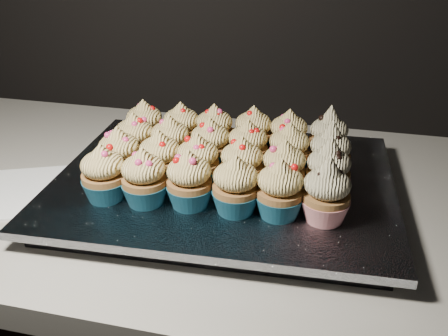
{
  "coord_description": "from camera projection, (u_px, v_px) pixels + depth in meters",
  "views": [
    {
      "loc": [
        0.4,
        1.02,
        1.29
      ],
      "look_at": [
        0.24,
        1.67,
        0.95
      ],
      "focal_mm": 40.0,
      "sensor_mm": 36.0,
      "label": 1
    }
  ],
  "objects": [
    {
      "name": "worktop",
      "position": [
        91.0,
        182.0,
        0.86
      ],
      "size": [
        2.44,
        0.64,
        0.04
      ],
      "primitive_type": "cube",
      "color": "beige",
      "rests_on": "cabinet"
    },
    {
      "name": "napkin",
      "position": [
        24.0,
        192.0,
        0.78
      ],
      "size": [
        0.21,
        0.21,
        0.0
      ],
      "primitive_type": "cube",
      "rotation": [
        0.0,
        0.0,
        0.4
      ],
      "color": "white",
      "rests_on": "worktop"
    },
    {
      "name": "baking_tray",
      "position": [
        224.0,
        190.0,
        0.77
      ],
      "size": [
        0.49,
        0.38,
        0.02
      ],
      "primitive_type": "cube",
      "rotation": [
        0.0,
        0.0,
        0.05
      ],
      "color": "black",
      "rests_on": "worktop"
    },
    {
      "name": "foil_lining",
      "position": [
        224.0,
        181.0,
        0.76
      ],
      "size": [
        0.53,
        0.42,
        0.01
      ],
      "primitive_type": "cube",
      "rotation": [
        0.0,
        0.0,
        0.05
      ],
      "color": "silver",
      "rests_on": "baking_tray"
    },
    {
      "name": "cupcake_0",
      "position": [
        104.0,
        175.0,
        0.69
      ],
      "size": [
        0.06,
        0.06,
        0.08
      ],
      "color": "#185A73",
      "rests_on": "foil_lining"
    },
    {
      "name": "cupcake_1",
      "position": [
        144.0,
        179.0,
        0.68
      ],
      "size": [
        0.06,
        0.06,
        0.08
      ],
      "color": "#185A73",
      "rests_on": "foil_lining"
    },
    {
      "name": "cupcake_2",
      "position": [
        189.0,
        181.0,
        0.67
      ],
      "size": [
        0.06,
        0.06,
        0.08
      ],
      "color": "#185A73",
      "rests_on": "foil_lining"
    },
    {
      "name": "cupcake_3",
      "position": [
        236.0,
        187.0,
        0.66
      ],
      "size": [
        0.06,
        0.06,
        0.08
      ],
      "color": "#185A73",
      "rests_on": "foil_lining"
    },
    {
      "name": "cupcake_4",
      "position": [
        280.0,
        191.0,
        0.65
      ],
      "size": [
        0.06,
        0.06,
        0.08
      ],
      "color": "#185A73",
      "rests_on": "foil_lining"
    },
    {
      "name": "cupcake_5",
      "position": [
        326.0,
        193.0,
        0.64
      ],
      "size": [
        0.06,
        0.06,
        0.1
      ],
      "color": "red",
      "rests_on": "foil_lining"
    },
    {
      "name": "cupcake_6",
      "position": [
        120.0,
        155.0,
        0.74
      ],
      "size": [
        0.06,
        0.06,
        0.08
      ],
      "color": "#185A73",
      "rests_on": "foil_lining"
    },
    {
      "name": "cupcake_7",
      "position": [
        160.0,
        159.0,
        0.73
      ],
      "size": [
        0.06,
        0.06,
        0.08
      ],
      "color": "#185A73",
      "rests_on": "foil_lining"
    },
    {
      "name": "cupcake_8",
      "position": [
        198.0,
        162.0,
        0.72
      ],
      "size": [
        0.06,
        0.06,
        0.08
      ],
      "color": "#185A73",
      "rests_on": "foil_lining"
    },
    {
      "name": "cupcake_9",
      "position": [
        242.0,
        166.0,
        0.71
      ],
      "size": [
        0.06,
        0.06,
        0.08
      ],
      "color": "#185A73",
      "rests_on": "foil_lining"
    },
    {
      "name": "cupcake_10",
      "position": [
        284.0,
        169.0,
        0.7
      ],
      "size": [
        0.06,
        0.06,
        0.08
      ],
      "color": "#185A73",
      "rests_on": "foil_lining"
    },
    {
      "name": "cupcake_11",
      "position": [
        328.0,
        171.0,
        0.69
      ],
      "size": [
        0.06,
        0.06,
        0.1
      ],
      "color": "red",
      "rests_on": "foil_lining"
    },
    {
      "name": "cupcake_12",
      "position": [
        135.0,
        140.0,
        0.79
      ],
      "size": [
        0.06,
        0.06,
        0.08
      ],
      "color": "#185A73",
      "rests_on": "foil_lining"
    },
    {
      "name": "cupcake_13",
      "position": [
        170.0,
        142.0,
        0.78
      ],
      "size": [
        0.06,
        0.06,
        0.08
      ],
      "color": "#185A73",
      "rests_on": "foil_lining"
    },
    {
      "name": "cupcake_14",
      "position": [
        210.0,
        145.0,
        0.77
      ],
      "size": [
        0.06,
        0.06,
        0.08
      ],
      "color": "#185A73",
      "rests_on": "foil_lining"
    },
    {
      "name": "cupcake_15",
      "position": [
        248.0,
        147.0,
        0.77
      ],
      "size": [
        0.06,
        0.06,
        0.08
      ],
      "color": "#185A73",
      "rests_on": "foil_lining"
    },
    {
      "name": "cupcake_16",
      "position": [
        289.0,
        151.0,
        0.76
      ],
      "size": [
        0.06,
        0.06,
        0.08
      ],
      "color": "#185A73",
      "rests_on": "foil_lining"
    },
    {
      "name": "cupcake_17",
      "position": [
        330.0,
        154.0,
        0.74
      ],
      "size": [
        0.06,
        0.06,
        0.1
      ],
      "color": "red",
      "rests_on": "foil_lining"
    },
    {
      "name": "cupcake_18",
      "position": [
        145.0,
        125.0,
        0.85
      ],
      "size": [
        0.06,
        0.06,
        0.08
      ],
      "color": "#185A73",
      "rests_on": "foil_lining"
    },
    {
      "name": "cupcake_19",
      "position": [
        182.0,
        128.0,
        0.84
      ],
      "size": [
        0.06,
        0.06,
        0.08
      ],
      "color": "#185A73",
      "rests_on": "foil_lining"
    },
    {
      "name": "cupcake_20",
      "position": [
        214.0,
        130.0,
        0.83
      ],
      "size": [
        0.06,
        0.06,
        0.08
      ],
      "color": "#185A73",
      "rests_on": "foil_lining"
    },
    {
      "name": "cupcake_21",
      "position": [
        253.0,
        132.0,
        0.82
      ],
      "size": [
        0.06,
        0.06,
        0.08
      ],
      "color": "#185A73",
      "rests_on": "foil_lining"
    },
    {
      "name": "cupcake_22",
      "position": [
        288.0,
        136.0,
        0.81
      ],
      "size": [
        0.06,
        0.06,
        0.08
      ],
      "color": "#185A73",
      "rests_on": "foil_lining"
    },
    {
      "name": "cupcake_23",
      "position": [
        329.0,
        137.0,
        0.8
      ],
      "size": [
        0.06,
        0.06,
        0.1
      ],
      "color": "red",
      "rests_on": "foil_lining"
    }
  ]
}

